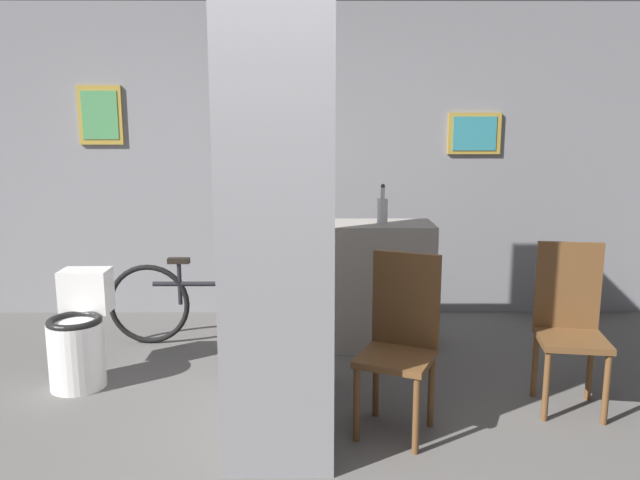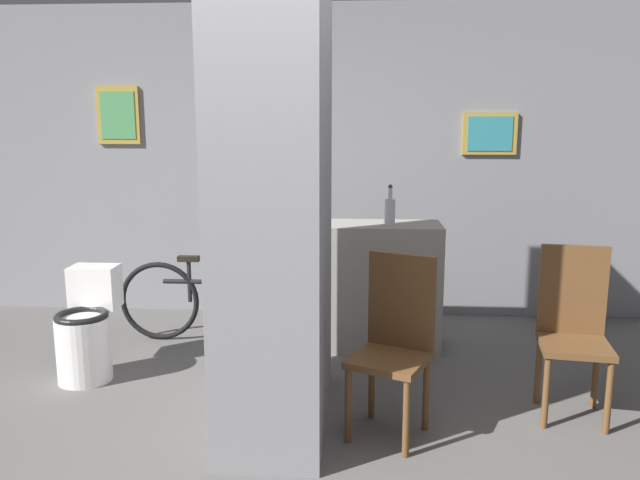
% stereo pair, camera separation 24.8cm
% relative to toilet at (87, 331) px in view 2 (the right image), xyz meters
% --- Properties ---
extents(ground_plane, '(14.00, 14.00, 0.00)m').
position_rel_toilet_xyz_m(ground_plane, '(1.32, -1.10, -0.31)').
color(ground_plane, '#5B5956').
extents(wall_back, '(8.00, 0.09, 2.60)m').
position_rel_toilet_xyz_m(wall_back, '(1.32, 1.53, 0.99)').
color(wall_back, gray).
rests_on(wall_back, ground_plane).
extents(pillar_center, '(0.56, 1.20, 2.60)m').
position_rel_toilet_xyz_m(pillar_center, '(1.32, -0.50, 0.99)').
color(pillar_center, gray).
rests_on(pillar_center, ground_plane).
extents(counter_shelf, '(1.11, 0.44, 0.93)m').
position_rel_toilet_xyz_m(counter_shelf, '(1.79, 0.68, 0.15)').
color(counter_shelf, gray).
rests_on(counter_shelf, ground_plane).
extents(toilet, '(0.34, 0.50, 0.70)m').
position_rel_toilet_xyz_m(toilet, '(0.00, 0.00, 0.00)').
color(toilet, white).
rests_on(toilet, ground_plane).
extents(chair_near_pillar, '(0.49, 0.49, 0.96)m').
position_rel_toilet_xyz_m(chair_near_pillar, '(1.95, -0.60, 0.20)').
color(chair_near_pillar, brown).
rests_on(chair_near_pillar, ground_plane).
extents(chair_by_doorway, '(0.42, 0.42, 0.96)m').
position_rel_toilet_xyz_m(chair_by_doorway, '(2.97, -0.32, 0.20)').
color(chair_by_doorway, brown).
rests_on(chair_by_doorway, ground_plane).
extents(bicycle, '(1.55, 0.42, 0.66)m').
position_rel_toilet_xyz_m(bicycle, '(0.72, 0.73, 0.01)').
color(bicycle, black).
rests_on(bicycle, ground_plane).
extents(bottle_tall, '(0.08, 0.08, 0.29)m').
position_rel_toilet_xyz_m(bottle_tall, '(1.98, 0.65, 0.72)').
color(bottle_tall, silver).
rests_on(bottle_tall, counter_shelf).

